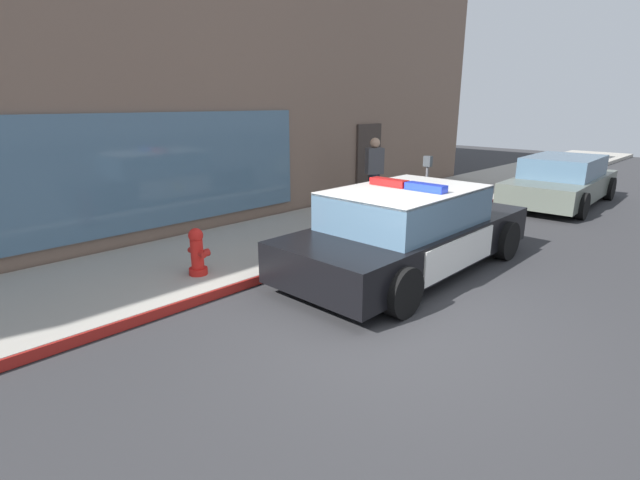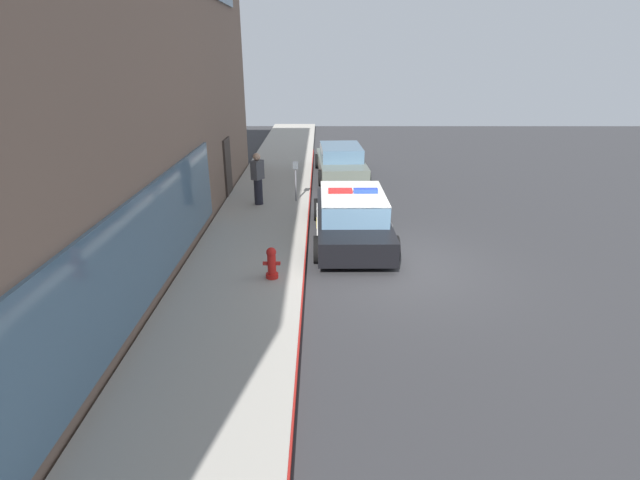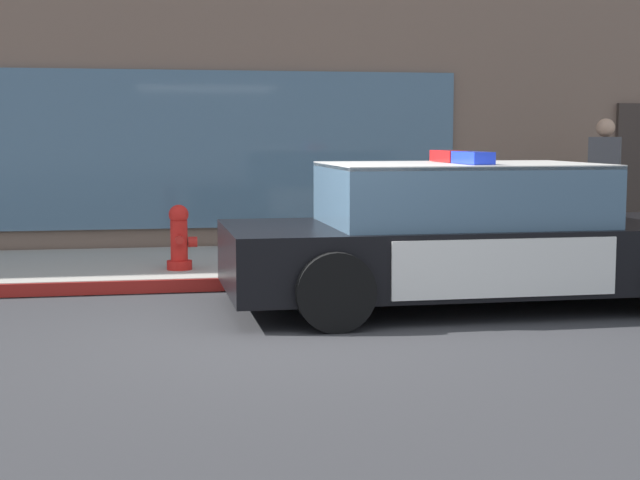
{
  "view_description": "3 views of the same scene",
  "coord_description": "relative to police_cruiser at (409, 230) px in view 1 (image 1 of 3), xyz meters",
  "views": [
    {
      "loc": [
        -4.3,
        -3.04,
        2.68
      ],
      "look_at": [
        0.84,
        1.95,
        0.57
      ],
      "focal_mm": 26.4,
      "sensor_mm": 36.0,
      "label": 1
    },
    {
      "loc": [
        -10.31,
        1.9,
        4.85
      ],
      "look_at": [
        -0.33,
        1.91,
        0.89
      ],
      "focal_mm": 26.54,
      "sensor_mm": 36.0,
      "label": 2
    },
    {
      "loc": [
        -1.06,
        -7.58,
        1.65
      ],
      "look_at": [
        0.72,
        2.31,
        0.53
      ],
      "focal_mm": 53.03,
      "sensor_mm": 36.0,
      "label": 3
    }
  ],
  "objects": [
    {
      "name": "ground",
      "position": [
        -1.99,
        -1.04,
        -0.68
      ],
      "size": [
        48.0,
        48.0,
        0.0
      ],
      "primitive_type": "plane",
      "color": "#303033"
    },
    {
      "name": "sidewalk",
      "position": [
        -1.99,
        2.69,
        -0.6
      ],
      "size": [
        48.0,
        2.86,
        0.15
      ],
      "primitive_type": "cube",
      "color": "#A39E93",
      "rests_on": "ground"
    },
    {
      "name": "curb_red_paint",
      "position": [
        -1.99,
        1.24,
        -0.6
      ],
      "size": [
        28.8,
        0.04,
        0.14
      ],
      "primitive_type": "cube",
      "color": "maroon",
      "rests_on": "ground"
    },
    {
      "name": "police_cruiser",
      "position": [
        0.0,
        0.0,
        0.0
      ],
      "size": [
        4.88,
        2.13,
        1.49
      ],
      "rotation": [
        0.0,
        0.0,
        0.01
      ],
      "color": "black",
      "rests_on": "ground"
    },
    {
      "name": "fire_hydrant",
      "position": [
        -2.73,
        1.94,
        -0.18
      ],
      "size": [
        0.34,
        0.39,
        0.73
      ],
      "color": "red",
      "rests_on": "sidewalk"
    },
    {
      "name": "car_down_street",
      "position": [
        7.29,
        0.02,
        -0.05
      ],
      "size": [
        4.74,
        2.2,
        1.29
      ],
      "rotation": [
        0.0,
        0.0,
        0.05
      ],
      "color": "#596056",
      "rests_on": "ground"
    },
    {
      "name": "pedestrian_on_sidewalk",
      "position": [
        2.82,
        2.92,
        0.33
      ],
      "size": [
        0.48,
        0.43,
        1.71
      ],
      "rotation": [
        0.0,
        0.0,
        4.16
      ],
      "color": "#23232D",
      "rests_on": "sidewalk"
    },
    {
      "name": "parking_meter",
      "position": [
        3.22,
        1.69,
        0.4
      ],
      "size": [
        0.12,
        0.18,
        1.34
      ],
      "color": "slate",
      "rests_on": "sidewalk"
    }
  ]
}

